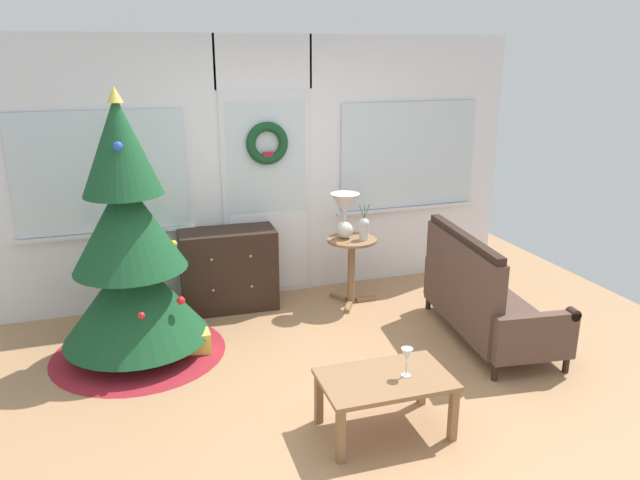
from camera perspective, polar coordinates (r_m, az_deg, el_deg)
The scene contains 11 objects.
ground_plane at distance 4.61m, azimuth 1.63°, elevation -13.99°, with size 6.76×6.76×0.00m, color #AD7F56.
back_wall_with_door at distance 6.04m, azimuth -5.10°, elevation 6.62°, with size 5.20×0.19×2.55m.
christmas_tree at distance 5.04m, azimuth -17.32°, elevation -1.91°, with size 1.41×1.41×2.15m.
dresser_cabinet at distance 5.91m, azimuth -8.55°, elevation -2.74°, with size 0.92×0.47×0.78m.
settee_sofa at distance 5.40m, azimuth 14.83°, elevation -5.28°, with size 0.87×1.56×0.96m.
side_table at distance 5.92m, azimuth 2.97°, elevation -1.66°, with size 0.50×0.48×0.67m.
table_lamp at distance 5.80m, azimuth 2.34°, elevation 2.86°, with size 0.28×0.28×0.44m.
flower_vase at distance 5.81m, azimuth 4.15°, elevation 1.15°, with size 0.11×0.10×0.35m.
coffee_table at distance 4.05m, azimuth 6.13°, elevation -13.37°, with size 0.85×0.54×0.39m.
wine_glass at distance 3.98m, azimuth 8.13°, elevation -10.71°, with size 0.08×0.08×0.20m.
gift_box at distance 5.18m, azimuth -11.32°, elevation -9.41°, with size 0.19×0.17×0.19m, color #D8C64C.
Camera 1 is at (-1.37, -3.70, 2.39)m, focal length 34.17 mm.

